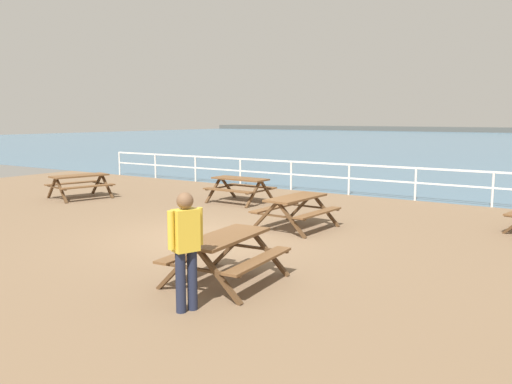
{
  "coord_description": "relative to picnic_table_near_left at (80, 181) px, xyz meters",
  "views": [
    {
      "loc": [
        7.25,
        -8.98,
        2.65
      ],
      "look_at": [
        0.05,
        1.86,
        0.8
      ],
      "focal_mm": 36.73,
      "sensor_mm": 36.0,
      "label": 1
    }
  ],
  "objects": [
    {
      "name": "picnic_table_near_right",
      "position": [
        4.93,
        2.23,
        0.0
      ],
      "size": [
        1.84,
        1.59,
        0.8
      ],
      "rotation": [
        0.0,
        0.0,
        -0.03
      ],
      "color": "brown",
      "rests_on": "ground"
    },
    {
      "name": "picnic_table_near_left",
      "position": [
        0.0,
        0.0,
        0.0
      ],
      "size": [
        1.89,
        2.11,
        0.8
      ],
      "rotation": [
        0.0,
        0.0,
        1.33
      ],
      "color": "brown",
      "rests_on": "ground"
    },
    {
      "name": "visitor",
      "position": [
        9.74,
        -5.83,
        0.36
      ],
      "size": [
        0.33,
        0.5,
        1.66
      ],
      "rotation": [
        0.0,
        0.0,
        5.92
      ],
      "color": "#1E2338",
      "rests_on": "ground"
    },
    {
      "name": "picnic_table_far_left",
      "position": [
        8.32,
        -0.23,
        0.0
      ],
      "size": [
        1.63,
        1.88,
        0.8
      ],
      "rotation": [
        0.0,
        0.0,
        1.52
      ],
      "color": "brown",
      "rests_on": "ground"
    },
    {
      "name": "seaward_railing",
      "position": [
        7.13,
        5.64,
        0.18
      ],
      "size": [
        23.07,
        0.07,
        1.08
      ],
      "color": "white",
      "rests_on": "ground"
    },
    {
      "name": "picnic_table_far_right",
      "position": [
        9.42,
        -4.52,
        0.0
      ],
      "size": [
        1.67,
        1.92,
        0.8
      ],
      "rotation": [
        0.0,
        0.0,
        1.65
      ],
      "color": "brown",
      "rests_on": "ground"
    },
    {
      "name": "ground_plane",
      "position": [
        7.13,
        -2.11,
        -0.68
      ],
      "size": [
        30.0,
        24.0,
        0.2
      ],
      "primitive_type": "cube",
      "color": "brown"
    }
  ]
}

